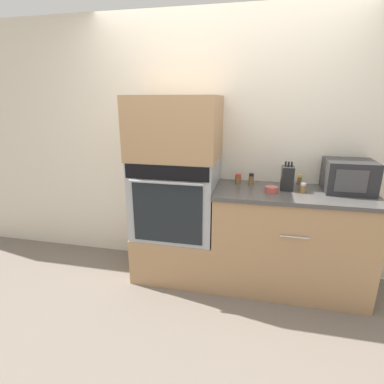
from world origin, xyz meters
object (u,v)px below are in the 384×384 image
at_px(condiment_jar_near, 238,179).
at_px(condiment_jar_back, 299,180).
at_px(bowl, 271,190).
at_px(wall_oven, 176,197).
at_px(microwave, 349,176).
at_px(condiment_jar_mid, 303,188).
at_px(knife_block, 287,178).
at_px(condiment_jar_far, 251,179).

xyz_separation_m(condiment_jar_near, condiment_jar_back, (0.56, 0.07, 0.00)).
height_order(bowl, condiment_jar_back, condiment_jar_back).
relative_size(wall_oven, microwave, 1.92).
xyz_separation_m(wall_oven, microwave, (1.51, 0.11, 0.26)).
height_order(bowl, condiment_jar_mid, condiment_jar_mid).
bearing_deg(bowl, condiment_jar_mid, 11.04).
bearing_deg(wall_oven, bowl, -4.20).
bearing_deg(wall_oven, condiment_jar_mid, -0.64).
xyz_separation_m(microwave, condiment_jar_mid, (-0.38, -0.12, -0.10)).
bearing_deg(condiment_jar_back, bowl, -130.92).
distance_m(microwave, condiment_jar_near, 0.95).
bearing_deg(condiment_jar_back, microwave, -19.37).
xyz_separation_m(knife_block, bowl, (-0.13, -0.12, -0.08)).
relative_size(wall_oven, condiment_jar_far, 6.94).
distance_m(wall_oven, condiment_jar_back, 1.17).
distance_m(condiment_jar_far, condiment_jar_back, 0.45).
bearing_deg(condiment_jar_back, knife_block, -124.53).
height_order(bowl, condiment_jar_far, condiment_jar_far).
relative_size(microwave, condiment_jar_near, 4.33).
xyz_separation_m(condiment_jar_mid, condiment_jar_far, (-0.44, 0.16, 0.01)).
relative_size(knife_block, condiment_jar_far, 2.31).
height_order(wall_oven, condiment_jar_back, wall_oven).
bearing_deg(condiment_jar_back, condiment_jar_far, -168.18).
xyz_separation_m(bowl, condiment_jar_back, (0.26, 0.30, 0.02)).
relative_size(microwave, condiment_jar_mid, 4.55).
bearing_deg(condiment_jar_near, bowl, -37.50).
distance_m(bowl, condiment_jar_mid, 0.27).
xyz_separation_m(wall_oven, condiment_jar_far, (0.69, 0.15, 0.18)).
xyz_separation_m(microwave, condiment_jar_near, (-0.94, 0.06, -0.09)).
bearing_deg(microwave, condiment_jar_back, 160.63).
height_order(wall_oven, knife_block, knife_block).
xyz_separation_m(condiment_jar_near, condiment_jar_mid, (0.56, -0.18, -0.00)).
distance_m(bowl, condiment_jar_back, 0.40).
distance_m(condiment_jar_mid, condiment_jar_far, 0.47).
xyz_separation_m(microwave, condiment_jar_back, (-0.38, 0.13, -0.09)).
distance_m(wall_oven, knife_block, 1.03).
xyz_separation_m(bowl, condiment_jar_far, (-0.18, 0.21, 0.03)).
relative_size(microwave, condiment_jar_back, 4.03).
height_order(condiment_jar_mid, condiment_jar_far, condiment_jar_far).
bearing_deg(wall_oven, condiment_jar_far, 11.99).
bearing_deg(condiment_jar_near, knife_block, -14.83).
distance_m(knife_block, condiment_jar_near, 0.46).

